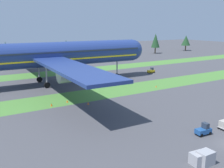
{
  "coord_description": "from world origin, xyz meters",
  "views": [
    {
      "loc": [
        -33.17,
        -21.14,
        17.44
      ],
      "look_at": [
        -3.2,
        28.38,
        4.0
      ],
      "focal_mm": 41.43,
      "sensor_mm": 36.0,
      "label": 1
    }
  ],
  "objects_px": {
    "taxiway_marker_3": "(67,101)",
    "taxiway_marker_1": "(88,103)",
    "uld_container_1": "(205,158)",
    "taxiway_marker_0": "(156,86)",
    "airliner": "(50,54)",
    "uld_container_0": "(199,159)",
    "pushback_tractor": "(151,71)",
    "taxiway_marker_2": "(51,105)",
    "baggage_tug": "(204,130)"
  },
  "relations": [
    {
      "from": "pushback_tractor",
      "to": "taxiway_marker_0",
      "type": "relative_size",
      "value": 5.02
    },
    {
      "from": "uld_container_0",
      "to": "airliner",
      "type": "bearing_deg",
      "value": 91.53
    },
    {
      "from": "taxiway_marker_0",
      "to": "taxiway_marker_2",
      "type": "xyz_separation_m",
      "value": [
        -30.93,
        -1.45,
        0.08
      ]
    },
    {
      "from": "pushback_tractor",
      "to": "uld_container_1",
      "type": "xyz_separation_m",
      "value": [
        -34.95,
        -52.91,
        0.08
      ]
    },
    {
      "from": "uld_container_0",
      "to": "taxiway_marker_3",
      "type": "distance_m",
      "value": 34.15
    },
    {
      "from": "taxiway_marker_0",
      "to": "airliner",
      "type": "bearing_deg",
      "value": 141.28
    },
    {
      "from": "baggage_tug",
      "to": "taxiway_marker_3",
      "type": "height_order",
      "value": "baggage_tug"
    },
    {
      "from": "baggage_tug",
      "to": "uld_container_1",
      "type": "bearing_deg",
      "value": 135.57
    },
    {
      "from": "airliner",
      "to": "taxiway_marker_0",
      "type": "distance_m",
      "value": 31.98
    },
    {
      "from": "uld_container_1",
      "to": "taxiway_marker_0",
      "type": "height_order",
      "value": "uld_container_1"
    },
    {
      "from": "taxiway_marker_0",
      "to": "taxiway_marker_3",
      "type": "relative_size",
      "value": 0.93
    },
    {
      "from": "pushback_tractor",
      "to": "taxiway_marker_2",
      "type": "bearing_deg",
      "value": 115.83
    },
    {
      "from": "taxiway_marker_1",
      "to": "taxiway_marker_0",
      "type": "bearing_deg",
      "value": 10.95
    },
    {
      "from": "uld_container_1",
      "to": "taxiway_marker_2",
      "type": "xyz_separation_m",
      "value": [
        -9.04,
        33.49,
        -0.55
      ]
    },
    {
      "from": "taxiway_marker_0",
      "to": "taxiway_marker_1",
      "type": "distance_m",
      "value": 24.0
    },
    {
      "from": "airliner",
      "to": "taxiway_marker_1",
      "type": "distance_m",
      "value": 25.32
    },
    {
      "from": "airliner",
      "to": "uld_container_0",
      "type": "relative_size",
      "value": 39.59
    },
    {
      "from": "uld_container_1",
      "to": "taxiway_marker_0",
      "type": "bearing_deg",
      "value": 57.94
    },
    {
      "from": "airliner",
      "to": "taxiway_marker_2",
      "type": "xyz_separation_m",
      "value": [
        -6.89,
        -20.72,
        -8.5
      ]
    },
    {
      "from": "pushback_tractor",
      "to": "taxiway_marker_2",
      "type": "xyz_separation_m",
      "value": [
        -43.99,
        -19.42,
        -0.47
      ]
    },
    {
      "from": "taxiway_marker_3",
      "to": "baggage_tug",
      "type": "bearing_deg",
      "value": -66.53
    },
    {
      "from": "uld_container_0",
      "to": "taxiway_marker_1",
      "type": "relative_size",
      "value": 3.45
    },
    {
      "from": "uld_container_0",
      "to": "taxiway_marker_2",
      "type": "bearing_deg",
      "value": 104.16
    },
    {
      "from": "taxiway_marker_0",
      "to": "baggage_tug",
      "type": "bearing_deg",
      "value": -117.15
    },
    {
      "from": "uld_container_1",
      "to": "taxiway_marker_3",
      "type": "xyz_separation_m",
      "value": [
        -5.06,
        34.33,
        -0.61
      ]
    },
    {
      "from": "pushback_tractor",
      "to": "taxiway_marker_1",
      "type": "bearing_deg",
      "value": 123.6
    },
    {
      "from": "taxiway_marker_3",
      "to": "taxiway_marker_0",
      "type": "bearing_deg",
      "value": 1.31
    },
    {
      "from": "baggage_tug",
      "to": "uld_container_0",
      "type": "xyz_separation_m",
      "value": [
        -7.86,
        -5.74,
        -0.05
      ]
    },
    {
      "from": "baggage_tug",
      "to": "uld_container_1",
      "type": "relative_size",
      "value": 1.35
    },
    {
      "from": "pushback_tractor",
      "to": "uld_container_1",
      "type": "distance_m",
      "value": 63.41
    },
    {
      "from": "pushback_tractor",
      "to": "taxiway_marker_2",
      "type": "relative_size",
      "value": 3.88
    },
    {
      "from": "uld_container_0",
      "to": "taxiway_marker_0",
      "type": "bearing_deg",
      "value": 56.76
    },
    {
      "from": "uld_container_0",
      "to": "taxiway_marker_0",
      "type": "xyz_separation_m",
      "value": [
        22.6,
        34.48,
        -0.5
      ]
    },
    {
      "from": "taxiway_marker_0",
      "to": "taxiway_marker_2",
      "type": "bearing_deg",
      "value": -177.31
    },
    {
      "from": "uld_container_0",
      "to": "taxiway_marker_1",
      "type": "bearing_deg",
      "value": 91.84
    },
    {
      "from": "uld_container_0",
      "to": "taxiway_marker_1",
      "type": "distance_m",
      "value": 29.94
    },
    {
      "from": "baggage_tug",
      "to": "uld_container_0",
      "type": "height_order",
      "value": "baggage_tug"
    },
    {
      "from": "uld_container_1",
      "to": "taxiway_marker_1",
      "type": "bearing_deg",
      "value": 93.16
    },
    {
      "from": "uld_container_1",
      "to": "taxiway_marker_3",
      "type": "bearing_deg",
      "value": 98.39
    },
    {
      "from": "pushback_tractor",
      "to": "taxiway_marker_3",
      "type": "distance_m",
      "value": 44.12
    },
    {
      "from": "baggage_tug",
      "to": "taxiway_marker_0",
      "type": "bearing_deg",
      "value": -22.55
    },
    {
      "from": "baggage_tug",
      "to": "taxiway_marker_1",
      "type": "xyz_separation_m",
      "value": [
        -8.82,
        24.18,
        -0.52
      ]
    },
    {
      "from": "taxiway_marker_0",
      "to": "taxiway_marker_3",
      "type": "height_order",
      "value": "taxiway_marker_3"
    },
    {
      "from": "baggage_tug",
      "to": "taxiway_marker_3",
      "type": "distance_m",
      "value": 30.66
    },
    {
      "from": "taxiway_marker_3",
      "to": "taxiway_marker_1",
      "type": "bearing_deg",
      "value": -49.33
    },
    {
      "from": "taxiway_marker_0",
      "to": "taxiway_marker_2",
      "type": "relative_size",
      "value": 0.77
    },
    {
      "from": "airliner",
      "to": "baggage_tug",
      "type": "bearing_deg",
      "value": 12.98
    },
    {
      "from": "baggage_tug",
      "to": "taxiway_marker_3",
      "type": "xyz_separation_m",
      "value": [
        -12.21,
        28.12,
        -0.53
      ]
    },
    {
      "from": "baggage_tug",
      "to": "taxiway_marker_1",
      "type": "bearing_deg",
      "value": 24.64
    },
    {
      "from": "uld_container_1",
      "to": "taxiway_marker_0",
      "type": "distance_m",
      "value": 41.24
    }
  ]
}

